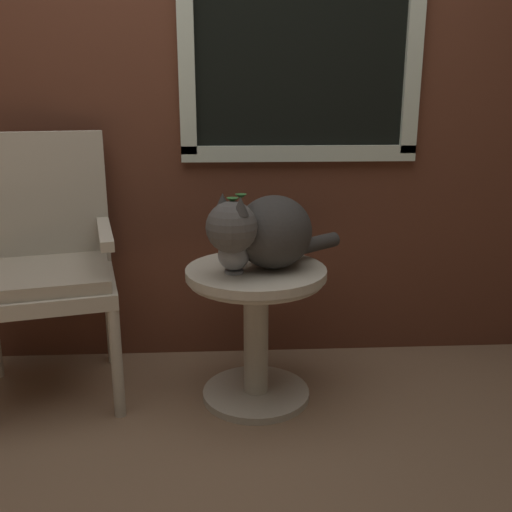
# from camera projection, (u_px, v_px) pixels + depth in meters

# --- Properties ---
(ground_plane) EXTENTS (6.00, 6.00, 0.00)m
(ground_plane) POSITION_uv_depth(u_px,v_px,m) (189.00, 431.00, 2.15)
(ground_plane) COLOR #7F6047
(back_wall) EXTENTS (4.00, 0.07, 2.60)m
(back_wall) POSITION_uv_depth(u_px,v_px,m) (193.00, 75.00, 2.48)
(back_wall) COLOR #562D1E
(back_wall) RESTS_ON ground_plane
(wicker_side_table) EXTENTS (0.56, 0.56, 0.56)m
(wicker_side_table) POSITION_uv_depth(u_px,v_px,m) (256.00, 311.00, 2.30)
(wicker_side_table) COLOR #B2A893
(wicker_side_table) RESTS_ON ground_plane
(wicker_chair) EXTENTS (0.66, 0.65, 1.08)m
(wicker_chair) POSITION_uv_depth(u_px,v_px,m) (43.00, 255.00, 2.33)
(wicker_chair) COLOR #B2A893
(wicker_chair) RESTS_ON ground_plane
(cat) EXTENTS (0.56, 0.46, 0.31)m
(cat) POSITION_uv_depth(u_px,v_px,m) (266.00, 231.00, 2.19)
(cat) COLOR #33302D
(cat) RESTS_ON wicker_side_table
(pewter_vase_with_ivy) EXTENTS (0.12, 0.13, 0.30)m
(pewter_vase_with_ivy) POSITION_uv_depth(u_px,v_px,m) (234.00, 250.00, 2.16)
(pewter_vase_with_ivy) COLOR gray
(pewter_vase_with_ivy) RESTS_ON wicker_side_table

